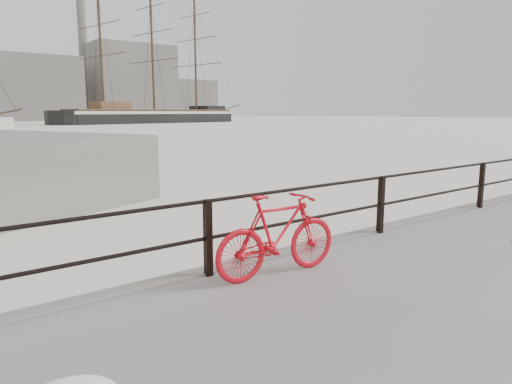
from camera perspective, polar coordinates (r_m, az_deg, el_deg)
ground at (r=8.49m, az=14.27°, el=-7.02°), size 400.00×400.00×0.00m
guardrail at (r=8.20m, az=15.34°, el=-1.54°), size 28.00×0.10×1.00m
bicycle at (r=5.84m, az=2.77°, el=-5.37°), size 1.81×0.45×1.08m
barque_black at (r=106.60m, az=-12.52°, el=8.42°), size 57.06×27.83×31.31m
industrial_west at (r=147.52m, az=-27.63°, el=11.41°), size 32.00×18.00×18.00m
industrial_mid at (r=162.36m, az=-15.51°, el=12.99°), size 26.00×20.00×24.00m
industrial_east at (r=176.55m, az=-9.00°, el=11.33°), size 20.00×16.00×14.00m
smokestack at (r=163.55m, az=-20.76°, el=16.21°), size 2.80×2.80×44.00m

